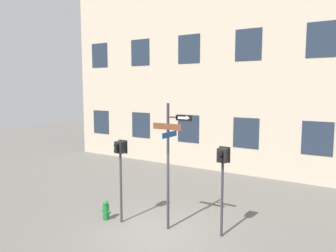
% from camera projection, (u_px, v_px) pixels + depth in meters
% --- Properties ---
extents(ground_plane, '(60.00, 60.00, 0.00)m').
position_uv_depth(ground_plane, '(155.00, 234.00, 10.34)').
color(ground_plane, '#595651').
extents(building_facade, '(24.00, 0.64, 13.55)m').
position_uv_depth(building_facade, '(250.00, 45.00, 16.80)').
color(building_facade, tan).
rests_on(building_facade, ground_plane).
extents(street_sign_pole, '(1.39, 0.84, 4.12)m').
position_uv_depth(street_sign_pole, '(170.00, 156.00, 10.41)').
color(street_sign_pole, '#2D2D33').
rests_on(street_sign_pole, ground_plane).
extents(pedestrian_signal_left, '(0.37, 0.40, 2.84)m').
position_uv_depth(pedestrian_signal_left, '(120.00, 159.00, 11.00)').
color(pedestrian_signal_left, '#2D2D33').
rests_on(pedestrian_signal_left, ground_plane).
extents(pedestrian_signal_right, '(0.36, 0.40, 2.81)m').
position_uv_depth(pedestrian_signal_right, '(222.00, 167.00, 9.93)').
color(pedestrian_signal_right, '#2D2D33').
rests_on(pedestrian_signal_right, ground_plane).
extents(fire_hydrant, '(0.38, 0.22, 0.68)m').
position_uv_depth(fire_hydrant, '(106.00, 210.00, 11.45)').
color(fire_hydrant, '#196028').
rests_on(fire_hydrant, ground_plane).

